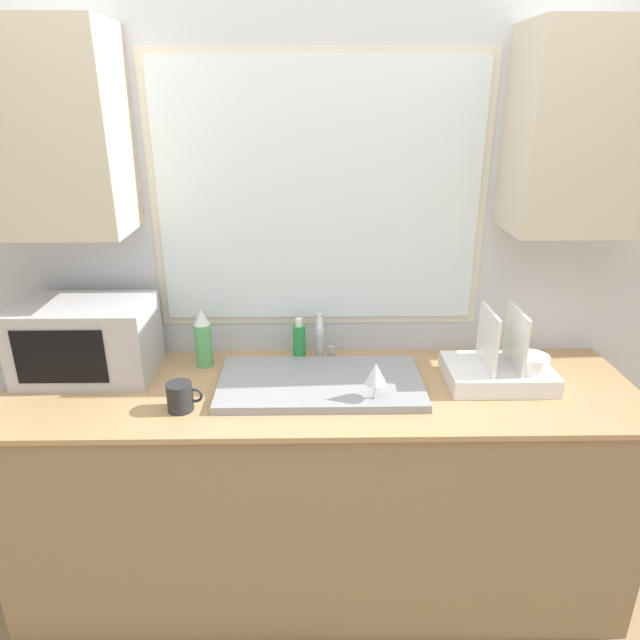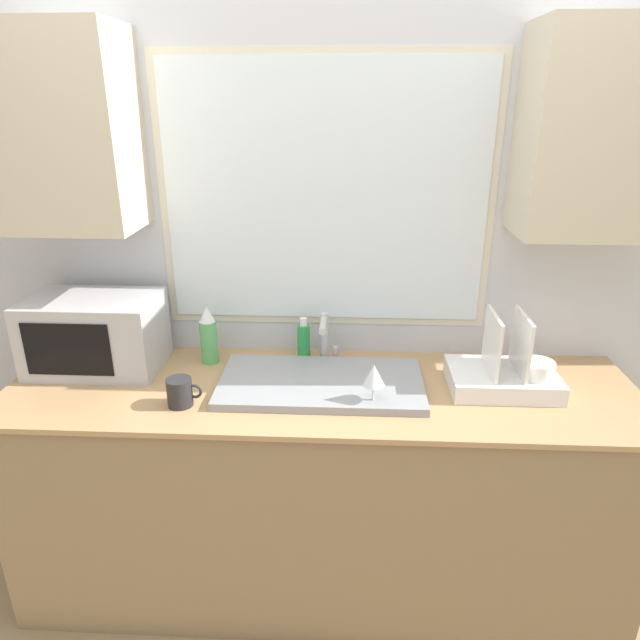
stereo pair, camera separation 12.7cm
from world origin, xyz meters
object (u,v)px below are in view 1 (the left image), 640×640
at_px(soap_bottle, 299,342).
at_px(faucet, 320,335).
at_px(wine_glass, 376,375).
at_px(dish_rack, 501,369).
at_px(spray_bottle, 203,339).
at_px(mug_near_sink, 180,397).
at_px(microwave, 86,340).

bearing_deg(soap_bottle, faucet, -11.97).
bearing_deg(soap_bottle, wine_glass, -54.06).
relative_size(dish_rack, wine_glass, 2.37).
xyz_separation_m(faucet, wine_glass, (0.18, -0.35, -0.00)).
distance_m(faucet, soap_bottle, 0.10).
relative_size(faucet, wine_glass, 1.24).
height_order(spray_bottle, soap_bottle, spray_bottle).
xyz_separation_m(dish_rack, mug_near_sink, (-1.16, -0.18, -0.01)).
relative_size(dish_rack, soap_bottle, 2.10).
relative_size(mug_near_sink, wine_glass, 0.76).
relative_size(dish_rack, spray_bottle, 1.62).
distance_m(faucet, microwave, 0.90).
bearing_deg(wine_glass, mug_near_sink, -178.51).
xyz_separation_m(mug_near_sink, wine_glass, (0.67, 0.02, 0.07)).
bearing_deg(mug_near_sink, dish_rack, 8.90).
bearing_deg(mug_near_sink, spray_bottle, 86.51).
height_order(spray_bottle, mug_near_sink, spray_bottle).
distance_m(faucet, wine_glass, 0.40).
bearing_deg(microwave, spray_bottle, 9.35).
relative_size(soap_bottle, mug_near_sink, 1.49).
relative_size(dish_rack, mug_near_sink, 3.13).
height_order(soap_bottle, wine_glass, soap_bottle).
height_order(microwave, mug_near_sink, microwave).
xyz_separation_m(dish_rack, spray_bottle, (-1.14, 0.17, 0.06)).
height_order(spray_bottle, wine_glass, spray_bottle).
bearing_deg(microwave, faucet, 5.74).
xyz_separation_m(faucet, microwave, (-0.89, -0.09, 0.02)).
bearing_deg(wine_glass, faucet, 117.54).
bearing_deg(soap_bottle, mug_near_sink, -135.88).
bearing_deg(mug_near_sink, faucet, 37.34).
xyz_separation_m(microwave, mug_near_sink, (0.41, -0.28, -0.10)).
bearing_deg(soap_bottle, dish_rack, -15.20).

